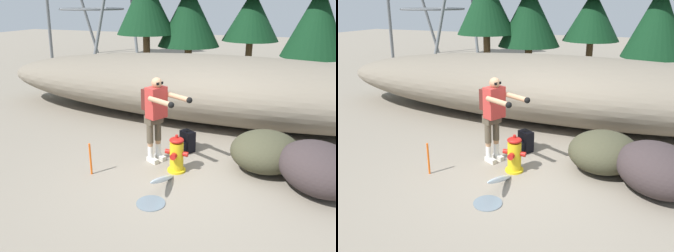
% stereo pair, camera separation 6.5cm
% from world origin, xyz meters
% --- Properties ---
extents(ground_plane, '(56.00, 56.00, 0.04)m').
position_xyz_m(ground_plane, '(0.00, 0.00, -0.02)').
color(ground_plane, gray).
extents(dirt_embankment, '(13.43, 3.20, 1.69)m').
position_xyz_m(dirt_embankment, '(0.00, 3.37, 0.84)').
color(dirt_embankment, '#756B5B').
rests_on(dirt_embankment, ground_plane).
extents(fire_hydrant, '(0.43, 0.39, 0.72)m').
position_xyz_m(fire_hydrant, '(-0.15, 0.14, 0.33)').
color(fire_hydrant, gold).
rests_on(fire_hydrant, ground_plane).
extents(hydrant_water_jet, '(0.46, 1.25, 0.48)m').
position_xyz_m(hydrant_water_jet, '(-0.15, -0.63, 0.14)').
color(hydrant_water_jet, silver).
rests_on(hydrant_water_jet, ground_plane).
extents(utility_worker, '(1.04, 0.79, 1.68)m').
position_xyz_m(utility_worker, '(-0.66, 0.39, 1.06)').
color(utility_worker, beige).
rests_on(utility_worker, ground_plane).
extents(spare_backpack, '(0.36, 0.36, 0.47)m').
position_xyz_m(spare_backpack, '(-0.25, 1.08, 0.22)').
color(spare_backpack, black).
rests_on(spare_backpack, ground_plane).
extents(boulder_large, '(1.75, 1.73, 0.75)m').
position_xyz_m(boulder_large, '(1.36, 0.78, 0.37)').
color(boulder_large, '#3E3D2A').
rests_on(boulder_large, ground_plane).
extents(boulder_mid, '(1.84, 1.82, 0.85)m').
position_xyz_m(boulder_mid, '(2.25, 0.28, 0.42)').
color(boulder_mid, '#382E2E').
rests_on(boulder_mid, ground_plane).
extents(pine_tree_left, '(2.82, 2.82, 5.51)m').
position_xyz_m(pine_tree_left, '(-3.12, 9.97, 2.91)').
color(pine_tree_left, '#47331E').
rests_on(pine_tree_left, ground_plane).
extents(pine_tree_center, '(2.56, 2.56, 4.99)m').
position_xyz_m(pine_tree_center, '(-0.53, 11.14, 2.82)').
color(pine_tree_center, '#47331E').
rests_on(pine_tree_center, ground_plane).
extents(pine_tree_right, '(2.31, 2.31, 5.31)m').
position_xyz_m(pine_tree_right, '(2.15, 8.40, 2.83)').
color(pine_tree_right, '#47331E').
rests_on(pine_tree_right, ground_plane).
extents(survey_stake, '(0.04, 0.04, 0.60)m').
position_xyz_m(survey_stake, '(-1.56, -0.54, 0.30)').
color(survey_stake, '#E55914').
rests_on(survey_stake, ground_plane).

